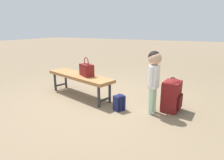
{
  "coord_description": "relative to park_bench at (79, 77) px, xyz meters",
  "views": [
    {
      "loc": [
        1.79,
        -2.76,
        1.34
      ],
      "look_at": [
        0.24,
        0.13,
        0.45
      ],
      "focal_mm": 30.36,
      "sensor_mm": 36.0,
      "label": 1
    }
  ],
  "objects": [
    {
      "name": "ground_plane",
      "position": [
        0.53,
        -0.17,
        -0.39
      ],
      "size": [
        40.0,
        40.0,
        0.0
      ],
      "primitive_type": "plane",
      "color": "#7F6B51",
      "rests_on": "ground"
    },
    {
      "name": "park_bench",
      "position": [
        0.0,
        0.0,
        0.0
      ],
      "size": [
        1.65,
        0.77,
        0.45
      ],
      "color": "#9E6B3D",
      "rests_on": "ground"
    },
    {
      "name": "handbag",
      "position": [
        0.18,
        0.0,
        0.18
      ],
      "size": [
        0.37,
        0.32,
        0.37
      ],
      "color": "maroon",
      "rests_on": "park_bench"
    },
    {
      "name": "child_standing",
      "position": [
        1.53,
        -0.09,
        0.29
      ],
      "size": [
        0.21,
        0.27,
        1.02
      ],
      "color": "#B2D8B2",
      "rests_on": "ground"
    },
    {
      "name": "backpack_large",
      "position": [
        1.79,
        0.16,
        -0.1
      ],
      "size": [
        0.32,
        0.36,
        0.58
      ],
      "color": "maroon",
      "rests_on": "ground"
    },
    {
      "name": "backpack_small",
      "position": [
        1.01,
        -0.25,
        -0.25
      ],
      "size": [
        0.2,
        0.22,
        0.3
      ],
      "color": "#191E4C",
      "rests_on": "ground"
    }
  ]
}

